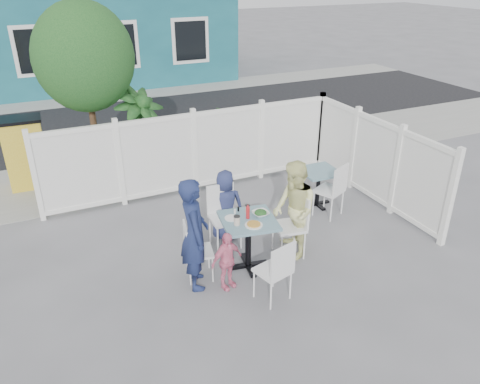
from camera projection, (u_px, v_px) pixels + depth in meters
name	position (u px, v px, depth m)	size (l,w,h in m)	color
ground	(242.00, 250.00, 7.45)	(80.00, 80.00, 0.00)	slate
near_sidewalk	(171.00, 166.00, 10.54)	(24.00, 2.60, 0.01)	gray
street	(133.00, 121.00, 13.56)	(24.00, 5.00, 0.01)	black
far_sidewalk	(111.00, 96.00, 16.08)	(24.00, 1.60, 0.01)	gray
fence_back	(195.00, 154.00, 9.10)	(5.86, 0.08, 1.60)	white
fence_right	(374.00, 162.00, 8.73)	(0.08, 3.66, 1.60)	white
tree	(84.00, 58.00, 8.39)	(1.80, 1.62, 3.59)	#382316
utility_cabinet	(26.00, 154.00, 9.31)	(0.74, 0.53, 1.38)	gold
potted_shrub_a	(140.00, 138.00, 9.23)	(1.13, 1.13, 2.01)	#133E19
potted_shrub_b	(242.00, 139.00, 10.12)	(1.27, 1.10, 1.41)	#133E19
main_table	(248.00, 230.00, 6.78)	(0.89, 0.89, 0.81)	#3F697D
spare_table	(319.00, 178.00, 8.62)	(0.69, 0.69, 0.71)	#3F697D
chair_left	(194.00, 247.00, 6.60)	(0.46, 0.47, 0.87)	white
chair_right	(295.00, 220.00, 7.12)	(0.51, 0.52, 1.01)	white
chair_back	(223.00, 211.00, 7.40)	(0.47, 0.46, 1.00)	white
chair_near	(277.00, 268.00, 6.11)	(0.50, 0.49, 0.92)	white
chair_spare	(334.00, 187.00, 8.21)	(0.60, 0.59, 1.00)	white
man	(194.00, 234.00, 6.33)	(0.60, 0.39, 1.64)	navy
woman	(294.00, 211.00, 7.03)	(0.75, 0.58, 1.54)	#EBED57
boy	(225.00, 205.00, 7.57)	(0.58, 0.38, 1.18)	navy
toddler	(227.00, 261.00, 6.42)	(0.51, 0.21, 0.87)	pink
plate_main	(254.00, 225.00, 6.54)	(0.25, 0.25, 0.02)	white
plate_side	(232.00, 218.00, 6.72)	(0.20, 0.20, 0.01)	white
salad_bowl	(261.00, 214.00, 6.79)	(0.24, 0.24, 0.06)	white
coffee_cup_a	(237.00, 221.00, 6.53)	(0.09, 0.09, 0.13)	beige
coffee_cup_b	(248.00, 209.00, 6.86)	(0.07, 0.07, 0.11)	beige
ketchup_bottle	(248.00, 213.00, 6.69)	(0.06, 0.06, 0.18)	red
salt_shaker	(235.00, 211.00, 6.84)	(0.03, 0.03, 0.07)	white
pepper_shaker	(238.00, 209.00, 6.91)	(0.03, 0.03, 0.07)	black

